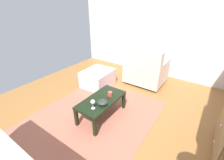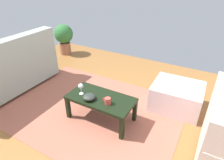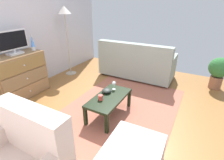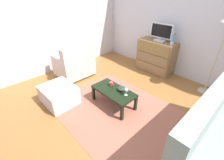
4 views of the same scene
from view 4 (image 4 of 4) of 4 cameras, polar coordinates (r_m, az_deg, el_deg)
The scene contains 14 objects.
ground_plane at distance 3.25m, azimuth 2.52°, elevation -9.14°, with size 5.33×4.76×0.05m, color brown.
wall_accent_rear at distance 4.37m, azimuth 24.03°, elevation 18.32°, with size 5.33×0.12×2.59m, color #B9B8C2.
wall_plain_left at distance 4.57m, azimuth -20.75°, elevation 19.41°, with size 0.12×4.76×2.59m, color silver.
area_rug at distance 3.02m, azimuth 2.61°, elevation -12.17°, with size 2.60×1.90×0.01m, color #9D5846.
dresser at distance 4.48m, azimuth 16.13°, elevation 8.49°, with size 1.02×0.49×0.89m.
tv at distance 4.28m, azimuth 18.15°, elevation 16.80°, with size 0.60×0.18×0.45m.
lava_lamp at distance 4.08m, azimuth 21.98°, elevation 14.18°, with size 0.09×0.09×0.33m.
coffee_table at distance 3.02m, azimuth 0.64°, elevation -4.61°, with size 0.89×0.45×0.36m.
wine_glass at distance 2.81m, azimuth 5.42°, elevation -3.77°, with size 0.07×0.07×0.16m.
mug at distance 3.10m, azimuth -0.28°, elevation -1.52°, with size 0.11×0.08×0.08m.
bowl_decorative at distance 2.98m, azimuth 3.61°, elevation -3.26°, with size 0.17×0.17×0.07m, color #262D27.
couch_large at distance 2.58m, azimuth 35.55°, elevation -17.97°, with size 0.85×1.85×0.94m.
armchair at distance 4.18m, azimuth -13.76°, elevation 5.86°, with size 0.80×0.89×0.91m.
ottoman at distance 3.34m, azimuth -19.40°, elevation -5.30°, with size 0.70×0.60×0.38m, color beige.
Camera 4 is at (1.70, -1.82, 2.07)m, focal length 24.18 mm.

